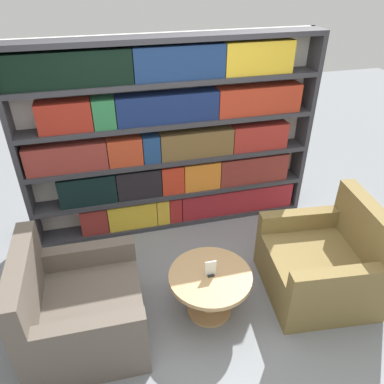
# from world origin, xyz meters

# --- Properties ---
(ground_plane) EXTENTS (14.00, 14.00, 0.00)m
(ground_plane) POSITION_xyz_m (0.00, 0.00, 0.00)
(ground_plane) COLOR gray
(bookshelf) EXTENTS (3.09, 0.30, 2.09)m
(bookshelf) POSITION_xyz_m (0.01, 1.50, 1.03)
(bookshelf) COLOR silver
(bookshelf) RESTS_ON ground_plane
(armchair_left) EXTENTS (0.92, 0.94, 0.91)m
(armchair_left) POSITION_xyz_m (-1.06, 0.10, 0.30)
(armchair_left) COLOR brown
(armchair_left) RESTS_ON ground_plane
(armchair_right) EXTENTS (1.00, 1.01, 0.91)m
(armchair_right) POSITION_xyz_m (1.10, 0.09, 0.30)
(armchair_right) COLOR olive
(armchair_right) RESTS_ON ground_plane
(coffee_table) EXTENTS (0.71, 0.71, 0.44)m
(coffee_table) POSITION_xyz_m (0.02, 0.09, 0.32)
(coffee_table) COLOR tan
(coffee_table) RESTS_ON ground_plane
(table_sign) EXTENTS (0.09, 0.06, 0.15)m
(table_sign) POSITION_xyz_m (0.02, 0.09, 0.50)
(table_sign) COLOR black
(table_sign) RESTS_ON coffee_table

